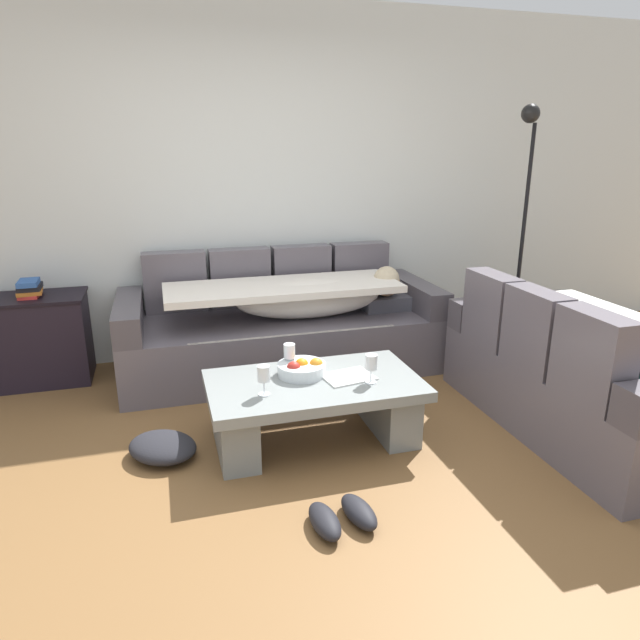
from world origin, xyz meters
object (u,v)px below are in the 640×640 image
(coffee_table, at_px, (314,403))
(wine_glass_far_back, at_px, (289,352))
(side_cabinet, at_px, (37,339))
(fruit_bowl, at_px, (302,368))
(pair_of_shoes, at_px, (342,516))
(wine_glass_near_left, at_px, (264,375))
(floor_lamp, at_px, (523,215))
(crumpled_garment, at_px, (163,447))
(couch_along_wall, at_px, (286,326))
(wine_glass_near_right, at_px, (371,363))
(couch_near_window, at_px, (581,375))
(open_magazine, at_px, (348,377))
(book_stack_on_cabinet, at_px, (29,288))

(coffee_table, relative_size, wine_glass_far_back, 7.23)
(side_cabinet, bearing_deg, fruit_bowl, -38.40)
(fruit_bowl, xyz_separation_m, pair_of_shoes, (-0.04, -0.87, -0.38))
(wine_glass_near_left, bearing_deg, floor_lamp, 27.32)
(crumpled_garment, bearing_deg, fruit_bowl, 2.72)
(wine_glass_far_back, relative_size, floor_lamp, 0.09)
(wine_glass_far_back, distance_m, pair_of_shoes, 1.06)
(side_cabinet, xyz_separation_m, floor_lamp, (3.74, -0.28, 0.80))
(couch_along_wall, bearing_deg, side_cabinet, 172.78)
(floor_lamp, bearing_deg, couch_along_wall, 178.41)
(coffee_table, distance_m, wine_glass_near_right, 0.41)
(couch_near_window, height_order, wine_glass_near_left, couch_near_window)
(wine_glass_far_back, bearing_deg, floor_lamp, 23.32)
(couch_along_wall, relative_size, wine_glass_far_back, 14.21)
(open_magazine, bearing_deg, book_stack_on_cabinet, 133.44)
(coffee_table, relative_size, crumpled_garment, 3.00)
(book_stack_on_cabinet, xyz_separation_m, floor_lamp, (3.73, -0.28, 0.42))
(wine_glass_far_back, distance_m, book_stack_on_cabinet, 2.00)
(open_magazine, bearing_deg, side_cabinet, 133.51)
(couch_near_window, xyz_separation_m, open_magazine, (-1.39, 0.25, 0.05))
(wine_glass_near_left, relative_size, open_magazine, 0.59)
(coffee_table, relative_size, open_magazine, 4.29)
(fruit_bowl, bearing_deg, floor_lamp, 25.76)
(wine_glass_near_right, bearing_deg, fruit_bowl, 148.21)
(wine_glass_far_back, bearing_deg, book_stack_on_cabinet, 142.46)
(wine_glass_near_right, distance_m, pair_of_shoes, 0.88)
(fruit_bowl, xyz_separation_m, crumpled_garment, (-0.81, -0.04, -0.36))
(coffee_table, bearing_deg, couch_near_window, -9.47)
(wine_glass_far_back, distance_m, crumpled_garment, 0.88)
(open_magazine, relative_size, pair_of_shoes, 0.88)
(wine_glass_near_right, height_order, crumpled_garment, wine_glass_near_right)
(couch_along_wall, bearing_deg, pair_of_shoes, -95.56)
(crumpled_garment, bearing_deg, wine_glass_near_left, -17.12)
(couch_near_window, distance_m, floor_lamp, 1.65)
(side_cabinet, height_order, floor_lamp, floor_lamp)
(fruit_bowl, relative_size, side_cabinet, 0.39)
(wine_glass_near_left, xyz_separation_m, pair_of_shoes, (0.22, -0.66, -0.45))
(couch_near_window, height_order, floor_lamp, floor_lamp)
(wine_glass_far_back, bearing_deg, fruit_bowl, -57.53)
(wine_glass_far_back, height_order, side_cabinet, side_cabinet)
(couch_near_window, xyz_separation_m, crumpled_garment, (-2.44, 0.32, -0.27))
(couch_along_wall, relative_size, fruit_bowl, 8.42)
(pair_of_shoes, bearing_deg, book_stack_on_cabinet, 126.27)
(wine_glass_near_left, xyz_separation_m, book_stack_on_cabinet, (-1.37, 1.50, 0.20))
(fruit_bowl, bearing_deg, open_magazine, -24.54)
(wine_glass_far_back, xyz_separation_m, pair_of_shoes, (0.01, -0.95, -0.45))
(couch_along_wall, height_order, crumpled_garment, couch_along_wall)
(coffee_table, xyz_separation_m, wine_glass_far_back, (-0.10, 0.18, 0.26))
(side_cabinet, bearing_deg, open_magazine, -36.84)
(wine_glass_near_right, relative_size, floor_lamp, 0.09)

